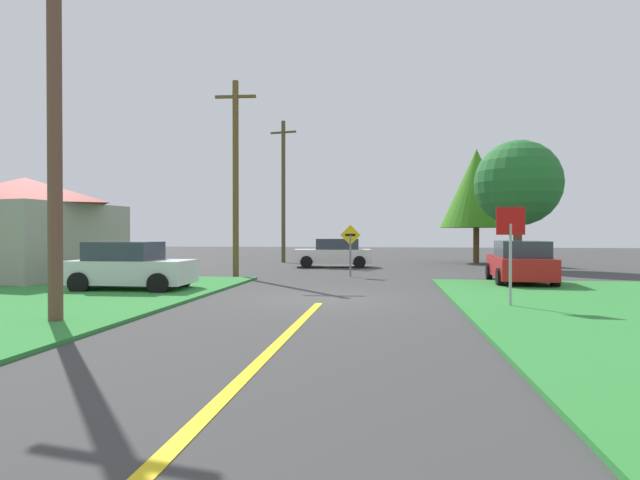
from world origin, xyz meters
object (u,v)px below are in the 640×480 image
(stop_sign, at_px, (511,238))
(barn, at_px, (25,229))
(car_on_crossroad, at_px, (520,262))
(utility_pole_mid, at_px, (236,176))
(parked_car_near_building, at_px, (130,267))
(pine_tree_center, at_px, (476,188))
(oak_tree_left, at_px, (518,184))
(utility_pole_near, at_px, (55,124))
(utility_pole_far, at_px, (283,190))
(direction_sign, at_px, (350,244))
(car_approaching_junction, at_px, (334,253))

(stop_sign, bearing_deg, barn, -17.30)
(stop_sign, distance_m, car_on_crossroad, 6.95)
(stop_sign, relative_size, utility_pole_mid, 0.30)
(parked_car_near_building, relative_size, pine_tree_center, 0.52)
(stop_sign, bearing_deg, oak_tree_left, -104.06)
(oak_tree_left, bearing_deg, parked_car_near_building, -140.47)
(utility_pole_near, distance_m, utility_pole_far, 23.21)
(utility_pole_near, relative_size, direction_sign, 3.49)
(utility_pole_mid, bearing_deg, parked_car_near_building, -107.38)
(stop_sign, height_order, car_on_crossroad, stop_sign)
(parked_car_near_building, height_order, utility_pole_near, utility_pole_near)
(parked_car_near_building, distance_m, utility_pole_far, 17.83)
(utility_pole_mid, height_order, pine_tree_center, utility_pole_mid)
(barn, bearing_deg, car_on_crossroad, 2.74)
(parked_car_near_building, xyz_separation_m, utility_pole_far, (1.44, 17.31, 4.06))
(car_on_crossroad, relative_size, pine_tree_center, 0.63)
(utility_pole_near, height_order, utility_pole_far, utility_pole_far)
(barn, bearing_deg, utility_pole_mid, 15.97)
(utility_pole_mid, relative_size, oak_tree_left, 1.24)
(direction_sign, bearing_deg, utility_pole_mid, -168.83)
(barn, bearing_deg, direction_sign, 14.19)
(utility_pole_near, height_order, direction_sign, utility_pole_near)
(car_on_crossroad, xyz_separation_m, utility_pole_mid, (-11.51, 1.41, 3.62))
(parked_car_near_building, bearing_deg, oak_tree_left, 38.31)
(utility_pole_near, relative_size, barn, 1.16)
(pine_tree_center, bearing_deg, stop_sign, -97.33)
(direction_sign, distance_m, pine_tree_center, 14.41)
(parked_car_near_building, bearing_deg, utility_pole_mid, 71.40)
(pine_tree_center, bearing_deg, barn, -143.50)
(car_on_crossroad, xyz_separation_m, utility_pole_near, (-11.73, -10.19, 3.33))
(pine_tree_center, bearing_deg, utility_pole_far, -174.37)
(stop_sign, xyz_separation_m, car_approaching_junction, (-6.13, 15.30, -0.97))
(utility_pole_far, bearing_deg, car_approaching_junction, -48.34)
(stop_sign, relative_size, parked_car_near_building, 0.66)
(car_on_crossroad, bearing_deg, utility_pole_far, 46.60)
(utility_pole_near, bearing_deg, utility_pole_far, 90.31)
(utility_pole_near, bearing_deg, oak_tree_left, 53.48)
(parked_car_near_building, height_order, utility_pole_mid, utility_pole_mid)
(parked_car_near_building, bearing_deg, barn, 151.25)
(parked_car_near_building, distance_m, direction_sign, 9.50)
(car_approaching_junction, relative_size, pine_tree_center, 0.60)
(stop_sign, relative_size, car_on_crossroad, 0.54)
(stop_sign, relative_size, utility_pole_far, 0.27)
(car_on_crossroad, height_order, utility_pole_mid, utility_pole_mid)
(utility_pole_mid, height_order, utility_pole_far, utility_pole_far)
(stop_sign, xyz_separation_m, direction_sign, (-4.70, 9.00, -0.35))
(stop_sign, xyz_separation_m, car_on_crossroad, (1.87, 6.62, -0.97))
(oak_tree_left, relative_size, barn, 1.00)
(utility_pole_mid, xyz_separation_m, utility_pole_far, (-0.35, 11.60, 0.44))
(parked_car_near_building, bearing_deg, car_approaching_junction, 66.60)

